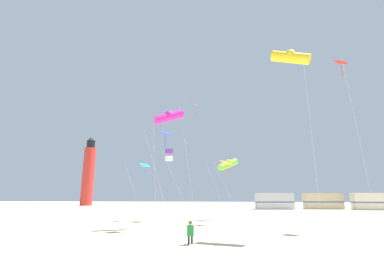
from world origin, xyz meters
name	(u,v)px	position (x,y,z in m)	size (l,w,h in m)	color
kite_flyer_standing	(190,232)	(0.17, 6.33, 0.61)	(0.37, 0.53, 1.16)	#238438
kite_diamond_rainbow	(194,110)	(-0.94, 20.29, 11.52)	(2.32, 2.32, 12.33)	silver
kite_diamond_blue	(165,136)	(-2.37, 11.77, 6.74)	(2.28, 1.97, 7.20)	silver
kite_diamond_cyan	(144,167)	(-5.84, 18.74, 5.15)	(2.44, 2.43, 5.54)	silver
kite_diamond_scarlet	(342,69)	(11.44, 12.82, 12.00)	(1.47, 1.47, 12.85)	silver
kite_diamond_orange	(226,164)	(2.25, 16.08, 5.02)	(2.29, 1.80, 5.40)	silver
kite_box_violet	(169,155)	(-3.24, 18.12, 6.25)	(2.82, 2.82, 6.83)	silver
kite_tube_lime	(228,164)	(2.56, 21.35, 5.65)	(3.44, 3.34, 6.36)	silver
kite_tube_gold	(290,57)	(6.47, 8.87, 11.22)	(2.58, 1.84, 11.92)	silver
kite_tube_magenta	(169,117)	(-2.34, 13.13, 8.68)	(2.72, 2.33, 9.38)	silver
lighthouse_distant	(88,173)	(-30.70, 56.64, 7.84)	(2.80, 2.80, 16.80)	red
rv_van_silver	(274,201)	(11.08, 43.05, 1.39)	(6.61, 2.86, 2.80)	#B7BABF
rv_van_tan	(323,201)	(19.88, 44.63, 1.39)	(6.49, 2.49, 2.80)	#C6B28C
rv_van_cream	(373,202)	(27.25, 42.26, 1.39)	(6.60, 2.81, 2.80)	beige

